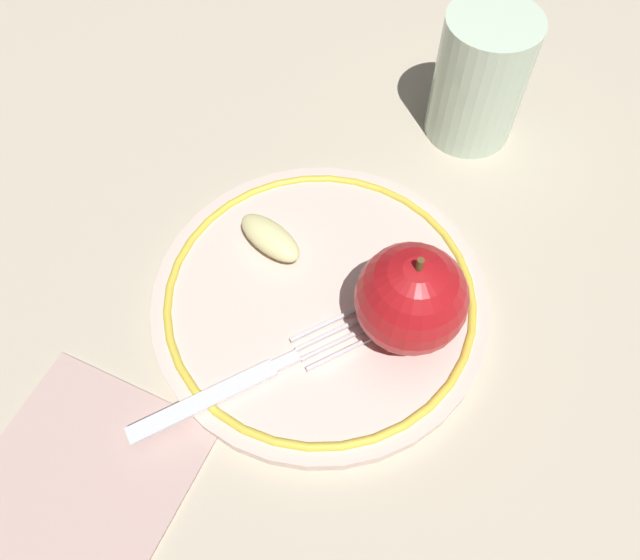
{
  "coord_description": "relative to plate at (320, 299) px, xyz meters",
  "views": [
    {
      "loc": [
        -0.11,
        0.19,
        0.4
      ],
      "look_at": [
        -0.01,
        -0.01,
        0.03
      ],
      "focal_mm": 35.0,
      "sensor_mm": 36.0,
      "label": 1
    }
  ],
  "objects": [
    {
      "name": "drinking_glass",
      "position": [
        -0.04,
        -0.22,
        0.05
      ],
      "size": [
        0.07,
        0.07,
        0.11
      ],
      "primitive_type": "cylinder",
      "color": "silver",
      "rests_on": "ground_plane"
    },
    {
      "name": "fork",
      "position": [
        0.01,
        0.08,
        0.01
      ],
      "size": [
        0.12,
        0.16,
        0.0
      ],
      "rotation": [
        0.0,
        0.0,
        4.09
      ],
      "color": "silver",
      "rests_on": "plate"
    },
    {
      "name": "apple_slice_front",
      "position": [
        0.05,
        -0.02,
        0.02
      ],
      "size": [
        0.06,
        0.04,
        0.02
      ],
      "primitive_type": "ellipsoid",
      "rotation": [
        0.0,
        0.0,
        6.0
      ],
      "color": "beige",
      "rests_on": "plate"
    },
    {
      "name": "ground_plane",
      "position": [
        0.01,
        0.01,
        -0.01
      ],
      "size": [
        2.0,
        2.0,
        0.0
      ],
      "primitive_type": "plane",
      "color": "#BCAF97"
    },
    {
      "name": "plate",
      "position": [
        0.0,
        0.0,
        0.0
      ],
      "size": [
        0.24,
        0.24,
        0.01
      ],
      "color": "beige",
      "rests_on": "ground_plane"
    },
    {
      "name": "apple_red_whole",
      "position": [
        -0.06,
        -0.0,
        0.04
      ],
      "size": [
        0.07,
        0.07,
        0.08
      ],
      "color": "#AB1418",
      "rests_on": "plate"
    },
    {
      "name": "napkin_folded",
      "position": [
        0.08,
        0.19,
        -0.0
      ],
      "size": [
        0.13,
        0.15,
        0.01
      ],
      "primitive_type": "cube",
      "rotation": [
        0.0,
        0.0,
        0.03
      ],
      "color": "#BF9C93",
      "rests_on": "ground_plane"
    }
  ]
}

